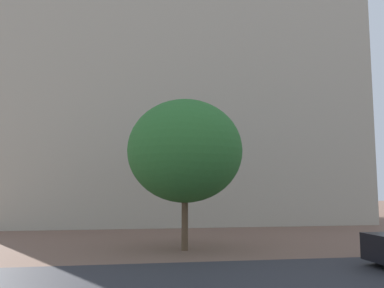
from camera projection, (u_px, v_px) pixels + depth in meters
ground_plane at (194, 287)px, 9.46m from camera, size 120.00×120.00×0.00m
landmark_building at (172, 77)px, 31.32m from camera, size 24.63×14.12×34.46m
tree_curb_far at (185, 151)px, 15.45m from camera, size 4.46×4.46×5.80m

